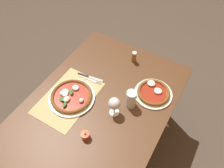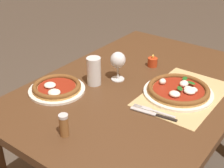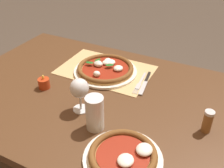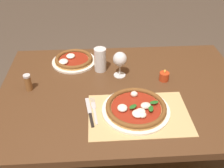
# 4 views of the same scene
# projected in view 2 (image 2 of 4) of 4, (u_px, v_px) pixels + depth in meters

# --- Properties ---
(dining_table) EXTENTS (1.38, 0.95, 0.74)m
(dining_table) POSITION_uv_depth(u_px,v_px,m) (140.00, 101.00, 1.64)
(dining_table) COLOR #4C301C
(dining_table) RESTS_ON ground
(paper_placemat) EXTENTS (0.49, 0.33, 0.00)m
(paper_placemat) POSITION_uv_depth(u_px,v_px,m) (184.00, 94.00, 1.51)
(paper_placemat) COLOR tan
(paper_placemat) RESTS_ON dining_table
(pizza_near) EXTENTS (0.34, 0.34, 0.05)m
(pizza_near) POSITION_uv_depth(u_px,v_px,m) (179.00, 90.00, 1.50)
(pizza_near) COLOR silver
(pizza_near) RESTS_ON paper_placemat
(pizza_far) EXTENTS (0.28, 0.28, 0.05)m
(pizza_far) POSITION_uv_depth(u_px,v_px,m) (57.00, 88.00, 1.53)
(pizza_far) COLOR silver
(pizza_far) RESTS_ON dining_table
(wine_glass) EXTENTS (0.08, 0.08, 0.16)m
(wine_glass) POSITION_uv_depth(u_px,v_px,m) (118.00, 61.00, 1.60)
(wine_glass) COLOR silver
(wine_glass) RESTS_ON dining_table
(pint_glass) EXTENTS (0.07, 0.07, 0.15)m
(pint_glass) POSITION_uv_depth(u_px,v_px,m) (94.00, 72.00, 1.57)
(pint_glass) COLOR silver
(pint_glass) RESTS_ON dining_table
(fork) EXTENTS (0.04, 0.20, 0.00)m
(fork) POSITION_uv_depth(u_px,v_px,m) (154.00, 111.00, 1.38)
(fork) COLOR #B7B7BC
(fork) RESTS_ON paper_placemat
(knife) EXTENTS (0.05, 0.22, 0.01)m
(knife) POSITION_uv_depth(u_px,v_px,m) (153.00, 114.00, 1.35)
(knife) COLOR black
(knife) RESTS_ON paper_placemat
(votive_candle) EXTENTS (0.06, 0.06, 0.07)m
(votive_candle) POSITION_uv_depth(u_px,v_px,m) (153.00, 62.00, 1.78)
(votive_candle) COLOR #B23819
(votive_candle) RESTS_ON dining_table
(pepper_shaker) EXTENTS (0.04, 0.04, 0.10)m
(pepper_shaker) POSITION_uv_depth(u_px,v_px,m) (64.00, 125.00, 1.21)
(pepper_shaker) COLOR brown
(pepper_shaker) RESTS_ON dining_table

